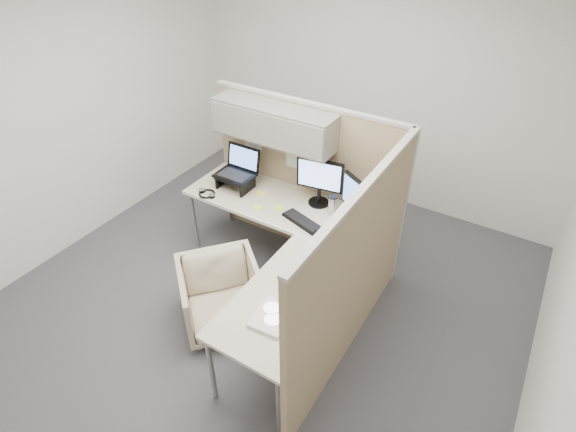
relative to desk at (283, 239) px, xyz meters
The scene contains 19 objects.
ground 0.71m from the desk, 134.71° to the right, with size 4.50×4.50×0.00m, color #434349.
partition_back 0.88m from the desk, 115.90° to the left, with size 2.00×0.36×1.63m.
partition_right 0.81m from the desk, 13.96° to the right, with size 0.07×2.03×1.63m.
desk is the anchor object (origin of this frame).
office_chair 0.71m from the desk, 118.51° to the right, with size 0.66×0.62×0.68m, color beige.
monitor_left 0.67m from the desk, 87.15° to the left, with size 0.44×0.20×0.47m.
monitor_right 0.73m from the desk, 42.23° to the left, with size 0.40×0.26×0.47m.
laptop_station 0.94m from the desk, 151.79° to the left, with size 0.38×0.32×0.39m.
keyboard 0.26m from the desk, 78.79° to the left, with size 0.40×0.13×0.02m, color black.
mouse 0.49m from the desk, 21.54° to the left, with size 0.09×0.06×0.03m, color black.
travel_mug 0.58m from the desk, 68.79° to the left, with size 0.08×0.08×0.18m.
soda_can_green 0.56m from the desk, 10.27° to the left, with size 0.07×0.07×0.12m, color #1E3FA5.
soda_can_silver 0.57m from the desk, 43.93° to the left, with size 0.07×0.07×0.12m, color #1E3FA5.
sticky_note_c 0.69m from the desk, 140.68° to the left, with size 0.08×0.08×0.01m, color #E4EF3E.
sticky_note_d 0.40m from the desk, 127.15° to the left, with size 0.08×0.08×0.01m, color #E4EF3E.
sticky_note_a 0.48m from the desk, 151.64° to the left, with size 0.08×0.08×0.01m, color #E4EF3E.
headphones 0.98m from the desk, behind, with size 0.20×0.19×0.03m.
paper_stack 0.93m from the desk, 62.26° to the right, with size 0.27×0.33×0.03m.
desk_clock 0.57m from the desk, 36.37° to the right, with size 0.05×0.08×0.08m.
Camera 1 is at (1.75, -2.43, 3.16)m, focal length 28.00 mm.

